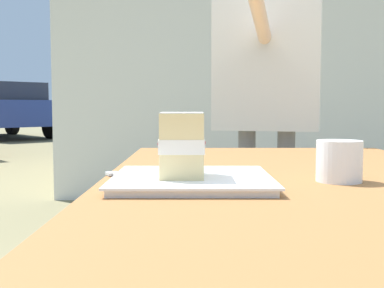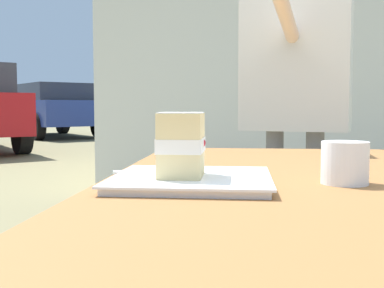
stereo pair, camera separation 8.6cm
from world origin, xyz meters
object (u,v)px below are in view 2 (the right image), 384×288
Objects in this scene: cake_slice at (181,145)px; patio_table at (313,236)px; coffee_cup at (345,162)px; dessert_fork at (126,176)px; parked_car_far at (52,109)px; diner_person at (295,68)px; dessert_plate at (192,180)px.

patio_table is at bearing 103.94° from cake_slice.
patio_table is 0.15m from coffee_cup.
parked_car_far is at bearing -157.44° from dessert_fork.
diner_person is (-1.02, 0.07, 0.39)m from patio_table.
diner_person is 0.35× the size of parked_car_far.
dessert_fork is 0.41m from coffee_cup.
dessert_plate is at bearing -15.43° from diner_person.
patio_table is 0.34× the size of parked_car_far.
patio_table is at bearing 87.81° from dessert_fork.
dessert_fork is at bearing -92.19° from patio_table.
dessert_fork is at bearing 22.56° from parked_car_far.
diner_person is (-1.08, 0.31, 0.22)m from cake_slice.
dessert_plate is at bearing 23.00° from parked_car_far.
cake_slice reaches higher than dessert_plate.
parked_car_far is at bearing -155.90° from coffee_cup.
dessert_fork is 0.11× the size of diner_person.
patio_table is 5.19× the size of dessert_plate.
diner_person is 12.77m from parked_car_far.
parked_car_far is (-12.47, -5.18, 0.09)m from dessert_fork.
parked_car_far reaches higher than patio_table.
dessert_plate is 3.34× the size of coffee_cup.
diner_person is at bearing 175.88° from patio_table.
parked_car_far is (-12.48, -5.54, 0.19)m from patio_table.
diner_person is (-1.03, 0.02, 0.25)m from coffee_cup.
coffee_cup is (0.03, 0.41, 0.04)m from dessert_fork.
parked_car_far is (-12.49, -5.59, 0.05)m from coffee_cup.
diner_person is at bearing 164.57° from dessert_plate.
dessert_plate is 1.14m from diner_person.
coffee_cup is at bearing 99.29° from cake_slice.
diner_person is at bearing 178.82° from coffee_cup.
cake_slice is (0.01, -0.02, 0.06)m from dessert_plate.
parked_car_far is at bearing -153.93° from diner_person.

